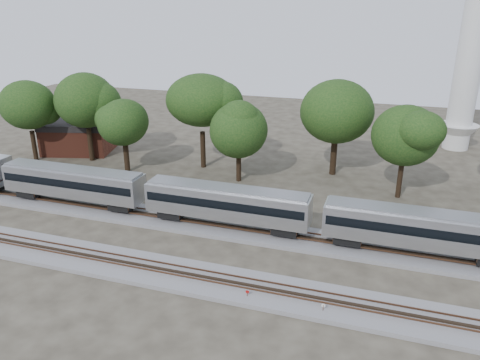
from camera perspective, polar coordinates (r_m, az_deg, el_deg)
name	(u,v)px	position (r m, az deg, el deg)	size (l,w,h in m)	color
ground	(201,256)	(45.62, -4.82, -9.19)	(160.00, 160.00, 0.00)	#383328
track_far	(222,227)	(50.42, -2.18, -5.76)	(160.00, 5.00, 0.73)	slate
track_near	(183,276)	(42.41, -6.96, -11.49)	(160.00, 5.00, 0.73)	slate
train	(319,214)	(46.84, 9.58, -4.12)	(110.60, 3.16, 4.66)	#B9BCC1
switch_stand_red	(247,294)	(39.13, 0.90, -13.71)	(0.30, 0.06, 0.93)	#512D19
switch_stand_white	(323,308)	(38.09, 10.10, -15.07)	(0.32, 0.06, 1.01)	#512D19
switch_lever	(228,294)	(39.90, -1.42, -13.72)	(0.50, 0.30, 0.30)	#512D19
brick_building	(78,136)	(80.07, -19.10, 5.06)	(11.97, 9.79, 5.01)	brown
tree_0	(28,105)	(76.56, -24.48, 8.31)	(8.71, 8.71, 12.29)	black
tree_1	(85,100)	(73.30, -18.35, 9.20)	(9.43, 9.43, 13.29)	black
tree_2	(123,122)	(67.24, -14.03, 6.82)	(7.31, 7.31, 10.31)	black
tree_3	(202,100)	(66.73, -4.71, 9.66)	(10.06, 10.06, 14.19)	black
tree_4	(239,130)	(61.56, -0.16, 6.07)	(7.20, 7.20, 10.15)	black
tree_5	(337,112)	(65.03, 11.73, 8.18)	(9.14, 9.14, 12.88)	black
tree_6	(405,136)	(59.22, 19.52, 5.11)	(8.06, 8.06, 11.36)	black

